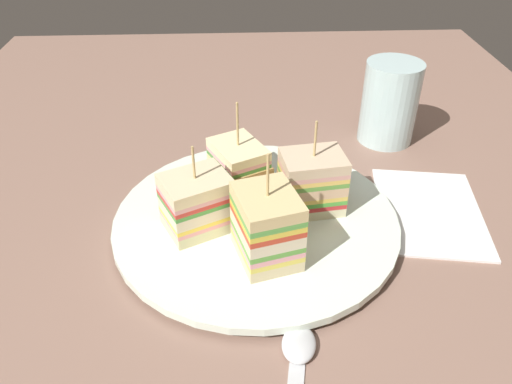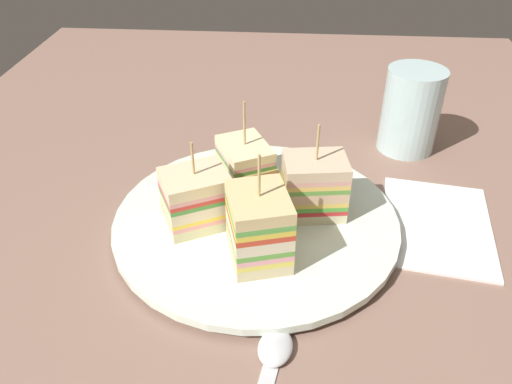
% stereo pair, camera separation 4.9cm
% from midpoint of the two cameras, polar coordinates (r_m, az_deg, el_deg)
% --- Properties ---
extents(ground_plane, '(1.24, 0.90, 0.02)m').
position_cam_midpoint_polar(ground_plane, '(0.52, 2.69, -4.91)').
color(ground_plane, '#886757').
extents(plate, '(0.28, 0.28, 0.01)m').
position_cam_midpoint_polar(plate, '(0.51, 2.74, -3.38)').
color(plate, white).
rests_on(plate, ground_plane).
extents(sandwich_wedge_0, '(0.05, 0.07, 0.10)m').
position_cam_midpoint_polar(sandwich_wedge_0, '(0.50, 9.32, 0.55)').
color(sandwich_wedge_0, beige).
rests_on(sandwich_wedge_0, plate).
extents(sandwich_wedge_1, '(0.07, 0.07, 0.10)m').
position_cam_midpoint_polar(sandwich_wedge_1, '(0.54, 1.36, 2.98)').
color(sandwich_wedge_1, '#D0B987').
rests_on(sandwich_wedge_1, plate).
extents(sandwich_wedge_2, '(0.07, 0.08, 0.09)m').
position_cam_midpoint_polar(sandwich_wedge_2, '(0.48, -3.87, -0.86)').
color(sandwich_wedge_2, beige).
rests_on(sandwich_wedge_2, plate).
extents(sandwich_wedge_3, '(0.07, 0.06, 0.11)m').
position_cam_midpoint_polar(sandwich_wedge_3, '(0.44, 3.50, -4.09)').
color(sandwich_wedge_3, beige).
rests_on(sandwich_wedge_3, plate).
extents(chip_pile, '(0.06, 0.07, 0.03)m').
position_cam_midpoint_polar(chip_pile, '(0.49, 3.92, -2.72)').
color(chip_pile, '#E4C97D').
rests_on(chip_pile, plate).
extents(salad_garnish, '(0.08, 0.06, 0.01)m').
position_cam_midpoint_polar(salad_garnish, '(0.56, 9.52, 1.89)').
color(salad_garnish, '#4F973E').
rests_on(salad_garnish, plate).
extents(spoon, '(0.14, 0.04, 0.01)m').
position_cam_midpoint_polar(spoon, '(0.40, 5.32, -19.19)').
color(spoon, silver).
rests_on(spoon, ground_plane).
extents(napkin, '(0.16, 0.13, 0.01)m').
position_cam_midpoint_polar(napkin, '(0.56, 22.17, -3.40)').
color(napkin, white).
rests_on(napkin, ground_plane).
extents(drinking_glass, '(0.07, 0.07, 0.10)m').
position_cam_midpoint_polar(drinking_glass, '(0.66, 19.04, 8.09)').
color(drinking_glass, silver).
rests_on(drinking_glass, ground_plane).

